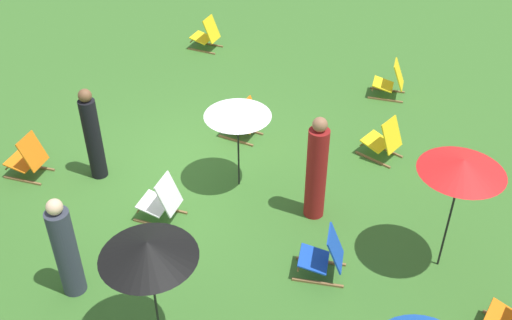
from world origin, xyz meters
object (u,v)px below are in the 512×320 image
Objects in this scene: deckchair_8 at (243,121)px; umbrella_3 at (148,250)px; person_0 at (93,136)px; person_1 at (66,250)px; deckchair_9 at (162,201)px; person_2 at (316,171)px; deckchair_2 at (207,35)px; deckchair_6 at (384,140)px; deckchair_3 at (391,81)px; deckchair_5 at (28,158)px; umbrella_1 at (463,166)px; umbrella_2 at (238,110)px; deckchair_1 at (324,256)px.

deckchair_8 is 5.18m from umbrella_3.
person_1 is (2.39, 1.30, -0.06)m from person_0.
person_2 is (-1.13, 2.23, 0.52)m from deckchair_9.
person_0 reaches higher than deckchair_2.
deckchair_9 is (3.18, -2.86, 0.00)m from deckchair_6.
deckchair_9 is at bearing 97.08° from person_1.
deckchair_3 is at bearing 151.44° from deckchair_9.
deckchair_9 is at bearing -31.90° from deckchair_3.
umbrella_1 reaches higher than deckchair_5.
deckchair_3 is at bearing -157.66° from umbrella_1.
deckchair_2 is 5.92m from deckchair_5.
deckchair_2 is 1.00× the size of deckchair_9.
deckchair_8 and deckchair_9 have the same top height.
deckchair_8 is at bearing -47.21° from deckchair_3.
deckchair_6 is at bearing -147.95° from umbrella_1.
deckchair_5 is (5.44, -5.22, 0.00)m from deckchair_3.
person_0 is 0.94× the size of person_2.
deckchair_6 is 2.71m from deckchair_8.
person_2 reaches higher than deckchair_2.
deckchair_3 is at bearing 166.56° from person_0.
deckchair_8 is at bearing -157.80° from umbrella_2.
person_0 is at bearing -37.62° from deckchair_8.
deckchair_2 is 1.00× the size of deckchair_3.
deckchair_8 is at bearing 101.46° from person_1.
umbrella_3 reaches higher than deckchair_2.
umbrella_2 is 0.90× the size of umbrella_3.
deckchair_1 is 0.98× the size of deckchair_6.
deckchair_6 is at bearing 75.69° from person_1.
deckchair_6 is at bearing 133.47° from deckchair_9.
umbrella_1 reaches higher than umbrella_2.
person_2 is (-1.10, 5.02, 0.52)m from deckchair_5.
deckchair_1 is 1.02× the size of deckchair_3.
deckchair_5 is 0.50× the size of person_1.
umbrella_2 is at bearing 88.90° from person_1.
deckchair_1 is 1.02× the size of deckchair_2.
deckchair_3 and deckchair_8 have the same top height.
deckchair_2 and deckchair_6 have the same top height.
deckchair_1 is at bearing 39.96° from deckchair_2.
person_1 is (-0.31, -1.64, -0.95)m from umbrella_3.
deckchair_6 is (-3.28, 0.04, 0.00)m from deckchair_1.
deckchair_9 is 1.93m from umbrella_2.
deckchair_2 is at bearing -127.57° from umbrella_1.
deckchair_1 is at bearing 164.41° from person_2.
deckchair_5 is 1.00× the size of deckchair_9.
deckchair_5 is 0.47× the size of person_0.
deckchair_5 and deckchair_6 have the same top height.
deckchair_5 is at bearing -95.33° from deckchair_9.
person_1 is (1.88, 2.43, 0.42)m from deckchair_5.
deckchair_8 is at bearing 37.50° from deckchair_2.
deckchair_9 is at bearing -149.40° from umbrella_3.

